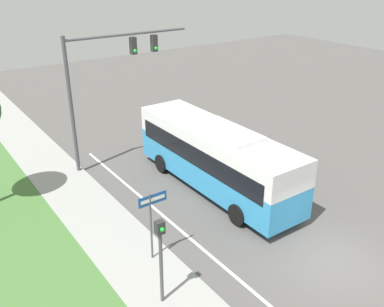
{
  "coord_description": "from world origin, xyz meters",
  "views": [
    {
      "loc": [
        -12.11,
        -7.71,
        10.66
      ],
      "look_at": [
        -0.79,
        8.27,
        1.76
      ],
      "focal_mm": 40.0,
      "sensor_mm": 36.0,
      "label": 1
    }
  ],
  "objects": [
    {
      "name": "signal_gantry",
      "position": [
        -2.98,
        13.03,
        5.25
      ],
      "size": [
        7.17,
        0.41,
        7.34
      ],
      "color": "#4C4C51",
      "rests_on": "ground_plane"
    },
    {
      "name": "pedestrian_signal",
      "position": [
        -6.49,
        1.96,
        2.23
      ],
      "size": [
        0.28,
        0.34,
        3.29
      ],
      "color": "#4C4C51",
      "rests_on": "ground_plane"
    },
    {
      "name": "street_sign",
      "position": [
        -5.54,
        4.15,
        2.01
      ],
      "size": [
        1.18,
        0.08,
        2.93
      ],
      "color": "#4C4C51",
      "rests_on": "ground_plane"
    },
    {
      "name": "bus",
      "position": [
        -0.07,
        7.26,
        1.89
      ],
      "size": [
        2.74,
        10.2,
        3.45
      ],
      "color": "#3393D1",
      "rests_on": "ground_plane"
    },
    {
      "name": "ground_plane",
      "position": [
        0.0,
        0.0,
        0.0
      ],
      "size": [
        80.0,
        80.0,
        0.0
      ],
      "primitive_type": "plane",
      "color": "#565451"
    },
    {
      "name": "lane_divider_near",
      "position": [
        -3.6,
        0.0,
        0.0
      ],
      "size": [
        0.14,
        30.0,
        0.01
      ],
      "color": "silver",
      "rests_on": "ground_plane"
    }
  ]
}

